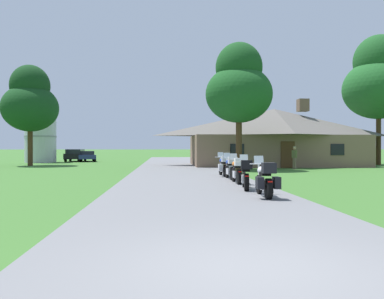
{
  "coord_description": "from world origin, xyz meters",
  "views": [
    {
      "loc": [
        -1.09,
        -5.22,
        1.66
      ],
      "look_at": [
        0.58,
        19.64,
        1.5
      ],
      "focal_mm": 37.57,
      "sensor_mm": 36.0,
      "label": 1
    }
  ],
  "objects_px": {
    "motorcycle_yellow_second_in_row": "(245,175)",
    "tree_by_lodge_front": "(239,87)",
    "tree_right_of_lodge": "(379,81)",
    "tree_left_far": "(30,101)",
    "motorcycle_blue_farthest_in_row": "(224,166)",
    "motorcycle_white_nearest_to_camera": "(265,180)",
    "parked_navy_sedan_far_left": "(86,156)",
    "metal_silo_distant": "(41,133)",
    "motorcycle_orange_third_in_row": "(237,171)",
    "bystander_olive_shirt_near_lodge": "(294,156)",
    "parked_black_suv_far_left": "(76,155)",
    "motorcycle_blue_fourth_in_row": "(230,168)"
  },
  "relations": [
    {
      "from": "motorcycle_yellow_second_in_row",
      "to": "tree_by_lodge_front",
      "type": "relative_size",
      "value": 0.23
    },
    {
      "from": "tree_right_of_lodge",
      "to": "tree_left_far",
      "type": "bearing_deg",
      "value": 179.07
    },
    {
      "from": "motorcycle_blue_farthest_in_row",
      "to": "tree_by_lodge_front",
      "type": "bearing_deg",
      "value": 70.84
    },
    {
      "from": "motorcycle_yellow_second_in_row",
      "to": "motorcycle_blue_farthest_in_row",
      "type": "xyz_separation_m",
      "value": [
        0.19,
        6.87,
        -0.01
      ]
    },
    {
      "from": "motorcycle_white_nearest_to_camera",
      "to": "tree_by_lodge_front",
      "type": "xyz_separation_m",
      "value": [
        2.17,
        16.22,
        5.42
      ]
    },
    {
      "from": "motorcycle_white_nearest_to_camera",
      "to": "parked_navy_sedan_far_left",
      "type": "height_order",
      "value": "motorcycle_white_nearest_to_camera"
    },
    {
      "from": "metal_silo_distant",
      "to": "parked_navy_sedan_far_left",
      "type": "relative_size",
      "value": 1.41
    },
    {
      "from": "motorcycle_white_nearest_to_camera",
      "to": "motorcycle_yellow_second_in_row",
      "type": "xyz_separation_m",
      "value": [
        -0.15,
        2.39,
        0.01
      ]
    },
    {
      "from": "motorcycle_white_nearest_to_camera",
      "to": "tree_right_of_lodge",
      "type": "relative_size",
      "value": 0.17
    },
    {
      "from": "motorcycle_orange_third_in_row",
      "to": "metal_silo_distant",
      "type": "height_order",
      "value": "metal_silo_distant"
    },
    {
      "from": "motorcycle_orange_third_in_row",
      "to": "tree_right_of_lodge",
      "type": "bearing_deg",
      "value": 48.5
    },
    {
      "from": "motorcycle_blue_farthest_in_row",
      "to": "bystander_olive_shirt_near_lodge",
      "type": "bearing_deg",
      "value": 48.0
    },
    {
      "from": "motorcycle_yellow_second_in_row",
      "to": "tree_left_far",
      "type": "xyz_separation_m",
      "value": [
        -14.91,
        21.38,
        5.05
      ]
    },
    {
      "from": "motorcycle_white_nearest_to_camera",
      "to": "tree_right_of_lodge",
      "type": "distance_m",
      "value": 29.4
    },
    {
      "from": "motorcycle_white_nearest_to_camera",
      "to": "parked_black_suv_far_left",
      "type": "distance_m",
      "value": 36.6
    },
    {
      "from": "motorcycle_orange_third_in_row",
      "to": "bystander_olive_shirt_near_lodge",
      "type": "relative_size",
      "value": 1.24
    },
    {
      "from": "motorcycle_orange_third_in_row",
      "to": "motorcycle_blue_fourth_in_row",
      "type": "bearing_deg",
      "value": 88.9
    },
    {
      "from": "motorcycle_white_nearest_to_camera",
      "to": "motorcycle_blue_farthest_in_row",
      "type": "relative_size",
      "value": 1.0
    },
    {
      "from": "motorcycle_blue_farthest_in_row",
      "to": "parked_navy_sedan_far_left",
      "type": "distance_m",
      "value": 27.33
    },
    {
      "from": "tree_right_of_lodge",
      "to": "parked_black_suv_far_left",
      "type": "height_order",
      "value": "tree_right_of_lodge"
    },
    {
      "from": "tree_left_far",
      "to": "motorcycle_yellow_second_in_row",
      "type": "bearing_deg",
      "value": -55.11
    },
    {
      "from": "motorcycle_white_nearest_to_camera",
      "to": "motorcycle_orange_third_in_row",
      "type": "xyz_separation_m",
      "value": [
        -0.01,
        4.94,
        0.01
      ]
    },
    {
      "from": "motorcycle_orange_third_in_row",
      "to": "motorcycle_white_nearest_to_camera",
      "type": "bearing_deg",
      "value": -89.3
    },
    {
      "from": "motorcycle_blue_farthest_in_row",
      "to": "tree_right_of_lodge",
      "type": "distance_m",
      "value": 22.76
    },
    {
      "from": "bystander_olive_shirt_near_lodge",
      "to": "parked_black_suv_far_left",
      "type": "distance_m",
      "value": 26.2
    },
    {
      "from": "tree_right_of_lodge",
      "to": "parked_navy_sedan_far_left",
      "type": "relative_size",
      "value": 2.65
    },
    {
      "from": "bystander_olive_shirt_near_lodge",
      "to": "tree_by_lodge_front",
      "type": "distance_m",
      "value": 6.76
    },
    {
      "from": "parked_navy_sedan_far_left",
      "to": "motorcycle_white_nearest_to_camera",
      "type": "bearing_deg",
      "value": -84.15
    },
    {
      "from": "tree_right_of_lodge",
      "to": "metal_silo_distant",
      "type": "relative_size",
      "value": 1.88
    },
    {
      "from": "tree_left_far",
      "to": "metal_silo_distant",
      "type": "bearing_deg",
      "value": 100.56
    },
    {
      "from": "bystander_olive_shirt_near_lodge",
      "to": "motorcycle_white_nearest_to_camera",
      "type": "bearing_deg",
      "value": 132.61
    },
    {
      "from": "motorcycle_blue_farthest_in_row",
      "to": "parked_navy_sedan_far_left",
      "type": "relative_size",
      "value": 0.46
    },
    {
      "from": "motorcycle_yellow_second_in_row",
      "to": "metal_silo_distant",
      "type": "relative_size",
      "value": 0.33
    },
    {
      "from": "bystander_olive_shirt_near_lodge",
      "to": "tree_right_of_lodge",
      "type": "height_order",
      "value": "tree_right_of_lodge"
    },
    {
      "from": "bystander_olive_shirt_near_lodge",
      "to": "parked_navy_sedan_far_left",
      "type": "bearing_deg",
      "value": 21.77
    },
    {
      "from": "motorcycle_white_nearest_to_camera",
      "to": "tree_left_far",
      "type": "relative_size",
      "value": 0.23
    },
    {
      "from": "tree_by_lodge_front",
      "to": "motorcycle_blue_farthest_in_row",
      "type": "bearing_deg",
      "value": -106.99
    },
    {
      "from": "motorcycle_orange_third_in_row",
      "to": "parked_black_suv_far_left",
      "type": "xyz_separation_m",
      "value": [
        -13.36,
        29.13,
        0.16
      ]
    },
    {
      "from": "tree_by_lodge_front",
      "to": "parked_black_suv_far_left",
      "type": "relative_size",
      "value": 1.97
    },
    {
      "from": "tree_by_lodge_front",
      "to": "parked_navy_sedan_far_left",
      "type": "height_order",
      "value": "tree_by_lodge_front"
    },
    {
      "from": "parked_navy_sedan_far_left",
      "to": "motorcycle_yellow_second_in_row",
      "type": "bearing_deg",
      "value": -83.02
    },
    {
      "from": "motorcycle_blue_farthest_in_row",
      "to": "parked_navy_sedan_far_left",
      "type": "xyz_separation_m",
      "value": [
        -12.13,
        24.49,
        0.03
      ]
    },
    {
      "from": "motorcycle_blue_farthest_in_row",
      "to": "bystander_olive_shirt_near_lodge",
      "type": "relative_size",
      "value": 1.24
    },
    {
      "from": "motorcycle_blue_farthest_in_row",
      "to": "parked_black_suv_far_left",
      "type": "height_order",
      "value": "parked_black_suv_far_left"
    },
    {
      "from": "motorcycle_white_nearest_to_camera",
      "to": "tree_right_of_lodge",
      "type": "height_order",
      "value": "tree_right_of_lodge"
    },
    {
      "from": "metal_silo_distant",
      "to": "tree_left_far",
      "type": "bearing_deg",
      "value": -79.44
    },
    {
      "from": "motorcycle_white_nearest_to_camera",
      "to": "tree_right_of_lodge",
      "type": "bearing_deg",
      "value": 56.62
    },
    {
      "from": "metal_silo_distant",
      "to": "parked_black_suv_far_left",
      "type": "bearing_deg",
      "value": 40.15
    },
    {
      "from": "motorcycle_yellow_second_in_row",
      "to": "tree_by_lodge_front",
      "type": "distance_m",
      "value": 15.03
    },
    {
      "from": "motorcycle_orange_third_in_row",
      "to": "tree_left_far",
      "type": "bearing_deg",
      "value": 129.18
    }
  ]
}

